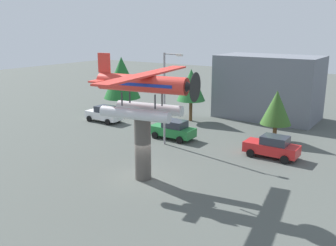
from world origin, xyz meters
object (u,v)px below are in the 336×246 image
object	(u,v)px
display_pedestal	(143,148)
car_far_red	(272,147)
tree_center_back	(276,108)
floatplane_monument	(144,91)
tree_east	(191,85)
tree_west	(122,78)
storefront_building	(268,87)
car_near_white	(104,114)
streetlight_primary	(166,92)
car_mid_green	(173,130)

from	to	relation	value
display_pedestal	car_far_red	bearing A→B (deg)	57.58
car_far_red	tree_center_back	size ratio (longest dim) A/B	0.91
floatplane_monument	car_far_red	distance (m)	11.86
floatplane_monument	tree_east	xyz separation A→B (m)	(-5.81, 15.79, -2.07)
floatplane_monument	tree_west	distance (m)	21.47
tree_west	tree_center_back	world-z (taller)	tree_west
car_far_red	storefront_building	xyz separation A→B (m)	(-5.09, 12.90, 2.61)
floatplane_monument	car_near_white	bearing A→B (deg)	133.41
display_pedestal	car_far_red	world-z (taller)	display_pedestal
display_pedestal	tree_center_back	distance (m)	14.22
streetlight_primary	tree_center_back	world-z (taller)	streetlight_primary
car_far_red	tree_center_back	xyz separation A→B (m)	(-1.27, 4.37, 2.21)
floatplane_monument	car_far_red	xyz separation A→B (m)	(5.65, 9.07, -5.14)
display_pedestal	streetlight_primary	world-z (taller)	streetlight_primary
tree_center_back	car_far_red	bearing A→B (deg)	-73.74
display_pedestal	tree_center_back	bearing A→B (deg)	71.50
display_pedestal	car_mid_green	xyz separation A→B (m)	(-3.48, 8.97, -1.30)
storefront_building	tree_east	size ratio (longest dim) A/B	1.93
tree_west	tree_center_back	size ratio (longest dim) A/B	1.43
car_far_red	tree_east	xyz separation A→B (m)	(-11.45, 6.71, 3.07)
floatplane_monument	streetlight_primary	distance (m)	7.97
storefront_building	tree_east	bearing A→B (deg)	-135.81
tree_east	car_mid_green	bearing A→B (deg)	-72.20
car_near_white	storefront_building	bearing A→B (deg)	-139.56
storefront_building	tree_west	world-z (taller)	storefront_building
floatplane_monument	car_mid_green	distance (m)	10.93
car_far_red	streetlight_primary	bearing A→B (deg)	12.10
streetlight_primary	tree_east	world-z (taller)	streetlight_primary
car_far_red	car_mid_green	bearing A→B (deg)	0.79
floatplane_monument	tree_east	bearing A→B (deg)	100.82
car_near_white	tree_west	world-z (taller)	tree_west
streetlight_primary	tree_east	distance (m)	9.03
tree_center_back	car_mid_green	bearing A→B (deg)	-150.63
car_near_white	streetlight_primary	world-z (taller)	streetlight_primary
car_mid_green	storefront_building	xyz separation A→B (m)	(4.17, 13.03, 2.61)
car_mid_green	car_far_red	bearing A→B (deg)	-179.21
floatplane_monument	tree_east	distance (m)	16.95
car_near_white	storefront_building	size ratio (longest dim) A/B	0.38
storefront_building	tree_center_back	world-z (taller)	storefront_building
car_far_red	streetlight_primary	xyz separation A→B (m)	(-8.81, -1.89, 3.74)
car_near_white	car_far_red	size ratio (longest dim) A/B	1.00
tree_west	streetlight_primary	bearing A→B (deg)	-33.77
car_far_red	tree_east	bearing A→B (deg)	-30.38
car_near_white	streetlight_primary	size ratio (longest dim) A/B	0.53
tree_east	tree_west	bearing A→B (deg)	-176.12
streetlight_primary	tree_east	xyz separation A→B (m)	(-2.65, 8.60, -0.66)
display_pedestal	tree_east	distance (m)	16.89
car_near_white	tree_east	distance (m)	9.91
car_far_red	car_near_white	bearing A→B (deg)	-3.19
floatplane_monument	car_far_red	world-z (taller)	floatplane_monument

